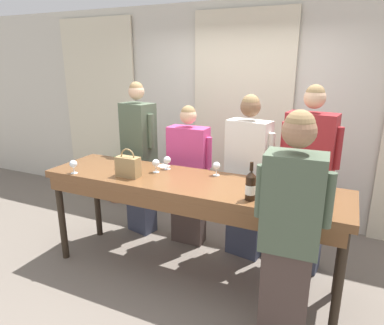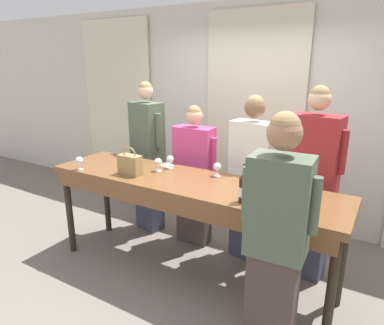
% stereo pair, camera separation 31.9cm
% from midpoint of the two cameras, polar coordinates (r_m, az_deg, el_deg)
% --- Properties ---
extents(ground_plane, '(18.00, 18.00, 0.00)m').
position_cam_midpoint_polar(ground_plane, '(3.65, 2.03, -18.10)').
color(ground_plane, '#70665B').
extents(wall_back, '(12.00, 0.06, 2.80)m').
position_cam_midpoint_polar(wall_back, '(4.58, 12.38, 7.76)').
color(wall_back, beige).
rests_on(wall_back, ground_plane).
extents(curtain_panel_left, '(1.30, 0.03, 2.69)m').
position_cam_midpoint_polar(curtain_panel_left, '(5.69, -10.63, 8.96)').
color(curtain_panel_left, beige).
rests_on(curtain_panel_left, ground_plane).
extents(curtain_panel_center, '(1.30, 0.03, 2.69)m').
position_cam_midpoint_polar(curtain_panel_center, '(4.53, 12.07, 6.96)').
color(curtain_panel_center, beige).
rests_on(curtain_panel_center, ground_plane).
extents(tasting_bar, '(2.87, 0.72, 1.01)m').
position_cam_midpoint_polar(tasting_bar, '(3.20, 2.03, -4.65)').
color(tasting_bar, brown).
rests_on(tasting_bar, ground_plane).
extents(wine_bottle, '(0.08, 0.08, 0.31)m').
position_cam_midpoint_polar(wine_bottle, '(2.71, 12.04, -4.25)').
color(wine_bottle, black).
rests_on(wine_bottle, tasting_bar).
extents(handbag, '(0.23, 0.11, 0.28)m').
position_cam_midpoint_polar(handbag, '(3.33, -7.61, -0.33)').
color(handbag, '#997A4C').
rests_on(handbag, tasting_bar).
extents(wine_glass_front_left, '(0.08, 0.08, 0.13)m').
position_cam_midpoint_polar(wine_glass_front_left, '(3.40, -3.01, 0.00)').
color(wine_glass_front_left, white).
rests_on(wine_glass_front_left, tasting_bar).
extents(wine_glass_front_mid, '(0.08, 0.08, 0.13)m').
position_cam_midpoint_polar(wine_glass_front_mid, '(3.27, 7.03, -0.81)').
color(wine_glass_front_mid, white).
rests_on(wine_glass_front_mid, tasting_bar).
extents(wine_glass_front_right, '(0.08, 0.08, 0.13)m').
position_cam_midpoint_polar(wine_glass_front_right, '(2.98, 14.09, -2.95)').
color(wine_glass_front_right, white).
rests_on(wine_glass_front_right, tasting_bar).
extents(wine_glass_center_left, '(0.08, 0.08, 0.13)m').
position_cam_midpoint_polar(wine_glass_center_left, '(3.58, -15.89, 0.23)').
color(wine_glass_center_left, white).
rests_on(wine_glass_center_left, tasting_bar).
extents(wine_glass_center_mid, '(0.08, 0.08, 0.13)m').
position_cam_midpoint_polar(wine_glass_center_mid, '(2.74, 22.34, -5.50)').
color(wine_glass_center_mid, white).
rests_on(wine_glass_center_mid, tasting_bar).
extents(wine_glass_center_right, '(0.08, 0.08, 0.13)m').
position_cam_midpoint_polar(wine_glass_center_right, '(3.60, -8.44, 0.77)').
color(wine_glass_center_right, white).
rests_on(wine_glass_center_right, tasting_bar).
extents(wine_glass_back_left, '(0.08, 0.08, 0.13)m').
position_cam_midpoint_polar(wine_glass_back_left, '(3.49, -1.05, 0.44)').
color(wine_glass_back_left, white).
rests_on(wine_glass_back_left, tasting_bar).
extents(wine_glass_back_mid, '(0.08, 0.08, 0.13)m').
position_cam_midpoint_polar(wine_glass_back_mid, '(2.59, 16.08, -6.16)').
color(wine_glass_back_mid, white).
rests_on(wine_glass_back_mid, tasting_bar).
extents(napkin, '(0.14, 0.14, 0.00)m').
position_cam_midpoint_polar(napkin, '(3.61, -1.67, -0.48)').
color(napkin, white).
rests_on(napkin, tasting_bar).
extents(guest_olive_jacket, '(0.49, 0.33, 1.85)m').
position_cam_midpoint_polar(guest_olive_jacket, '(4.18, -5.19, 0.84)').
color(guest_olive_jacket, '#383D51').
rests_on(guest_olive_jacket, ground_plane).
extents(guest_pink_top, '(0.55, 0.22, 1.62)m').
position_cam_midpoint_polar(guest_pink_top, '(3.88, 2.70, -2.29)').
color(guest_pink_top, '#473833').
rests_on(guest_pink_top, ground_plane).
extents(guest_cream_sweater, '(0.55, 0.29, 1.76)m').
position_cam_midpoint_polar(guest_cream_sweater, '(3.60, 12.33, -2.74)').
color(guest_cream_sweater, '#383D51').
rests_on(guest_cream_sweater, ground_plane).
extents(guest_striped_shirt, '(0.57, 0.29, 1.87)m').
position_cam_midpoint_polar(guest_striped_shirt, '(3.46, 21.71, -3.49)').
color(guest_striped_shirt, '#383D51').
rests_on(guest_striped_shirt, ground_plane).
extents(host_pouring, '(0.50, 0.27, 1.79)m').
position_cam_midpoint_polar(host_pouring, '(2.41, 17.63, -12.62)').
color(host_pouring, '#473833').
rests_on(host_pouring, ground_plane).
extents(potted_plant, '(0.36, 0.36, 0.71)m').
position_cam_midpoint_polar(potted_plant, '(5.35, -8.41, -1.94)').
color(potted_plant, '#935B3D').
rests_on(potted_plant, ground_plane).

